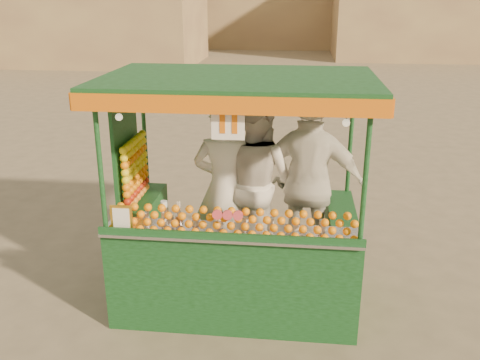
# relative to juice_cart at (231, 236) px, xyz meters

# --- Properties ---
(ground) EXTENTS (90.00, 90.00, 0.00)m
(ground) POSITION_rel_juice_cart_xyz_m (-0.13, -0.04, -0.79)
(ground) COLOR brown
(ground) RESTS_ON ground
(building_right) EXTENTS (9.00, 6.00, 5.00)m
(building_right) POSITION_rel_juice_cart_xyz_m (6.87, 23.96, 1.71)
(building_right) COLOR tan
(building_right) RESTS_ON ground
(juice_cart) EXTENTS (2.65, 1.72, 2.41)m
(juice_cart) POSITION_rel_juice_cart_xyz_m (0.00, 0.00, 0.00)
(juice_cart) COLOR #0E3412
(juice_cart) RESTS_ON ground
(vendor_left) EXTENTS (0.71, 0.50, 1.83)m
(vendor_left) POSITION_rel_juice_cart_xyz_m (-0.10, 0.28, 0.41)
(vendor_left) COLOR white
(vendor_left) RESTS_ON ground
(vendor_middle) EXTENTS (1.18, 1.12, 1.91)m
(vendor_middle) POSITION_rel_juice_cart_xyz_m (0.22, 0.44, 0.45)
(vendor_middle) COLOR beige
(vendor_middle) RESTS_ON ground
(vendor_right) EXTENTS (1.19, 0.60, 1.96)m
(vendor_right) POSITION_rel_juice_cart_xyz_m (0.80, 0.34, 0.47)
(vendor_right) COLOR silver
(vendor_right) RESTS_ON ground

